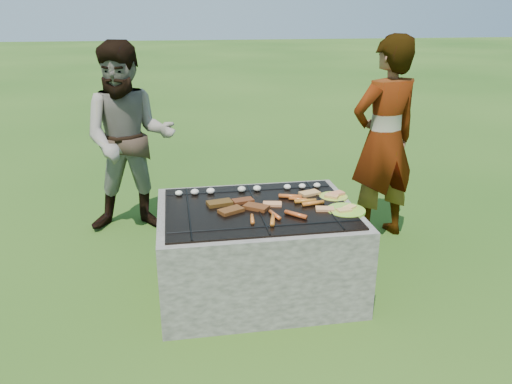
{
  "coord_description": "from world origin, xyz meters",
  "views": [
    {
      "loc": [
        -0.51,
        -3.01,
        1.84
      ],
      "look_at": [
        0.0,
        0.05,
        0.7
      ],
      "focal_mm": 35.0,
      "sensor_mm": 36.0,
      "label": 1
    }
  ],
  "objects_px": {
    "plate_near": "(346,210)",
    "bystander": "(129,139)",
    "plate_far": "(334,196)",
    "cook": "(384,141)",
    "fire_pit": "(257,252)"
  },
  "relations": [
    {
      "from": "plate_far",
      "to": "bystander",
      "type": "distance_m",
      "value": 1.83
    },
    {
      "from": "plate_near",
      "to": "cook",
      "type": "relative_size",
      "value": 0.19
    },
    {
      "from": "fire_pit",
      "to": "bystander",
      "type": "height_order",
      "value": "bystander"
    },
    {
      "from": "plate_far",
      "to": "plate_near",
      "type": "xyz_separation_m",
      "value": [
        -0.0,
        -0.26,
        -0.0
      ]
    },
    {
      "from": "plate_near",
      "to": "cook",
      "type": "height_order",
      "value": "cook"
    },
    {
      "from": "plate_near",
      "to": "cook",
      "type": "distance_m",
      "value": 1.07
    },
    {
      "from": "cook",
      "to": "plate_near",
      "type": "bearing_deg",
      "value": 40.59
    },
    {
      "from": "plate_near",
      "to": "bystander",
      "type": "height_order",
      "value": "bystander"
    },
    {
      "from": "plate_far",
      "to": "cook",
      "type": "bearing_deg",
      "value": 44.52
    },
    {
      "from": "fire_pit",
      "to": "cook",
      "type": "distance_m",
      "value": 1.47
    },
    {
      "from": "cook",
      "to": "bystander",
      "type": "bearing_deg",
      "value": -27.78
    },
    {
      "from": "plate_far",
      "to": "bystander",
      "type": "bearing_deg",
      "value": 143.04
    },
    {
      "from": "fire_pit",
      "to": "plate_far",
      "type": "distance_m",
      "value": 0.66
    },
    {
      "from": "cook",
      "to": "bystander",
      "type": "xyz_separation_m",
      "value": [
        -2.05,
        0.5,
        -0.03
      ]
    },
    {
      "from": "cook",
      "to": "plate_far",
      "type": "bearing_deg",
      "value": 30.38
    }
  ]
}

